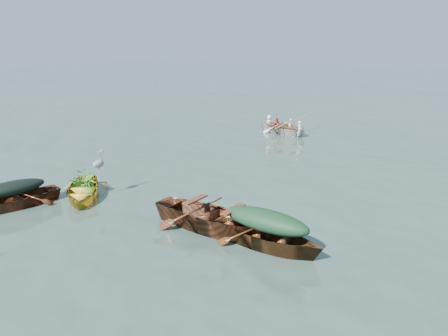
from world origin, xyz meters
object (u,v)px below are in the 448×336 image
object	(u,v)px
open_wooden_boat	(214,231)
rowed_boat	(284,134)
yellow_dinghy	(83,198)
heron	(99,169)
dark_covered_boat	(14,207)
green_tarp_boat	(265,247)

from	to	relation	value
open_wooden_boat	rowed_boat	world-z (taller)	open_wooden_boat
yellow_dinghy	heron	world-z (taller)	heron
yellow_dinghy	dark_covered_boat	size ratio (longest dim) A/B	0.92
open_wooden_boat	heron	size ratio (longest dim) A/B	5.37
yellow_dinghy	heron	xyz separation A→B (m)	(0.33, 0.44, 0.91)
yellow_dinghy	heron	size ratio (longest dim) A/B	3.58
dark_covered_boat	green_tarp_boat	bearing A→B (deg)	26.07
yellow_dinghy	green_tarp_boat	world-z (taller)	green_tarp_boat
green_tarp_boat	open_wooden_boat	distance (m)	1.55
open_wooden_boat	heron	world-z (taller)	heron
heron	dark_covered_boat	bearing A→B (deg)	-167.34
green_tarp_boat	rowed_boat	bearing A→B (deg)	26.24
rowed_boat	yellow_dinghy	bearing A→B (deg)	-173.62
yellow_dinghy	dark_covered_boat	xyz separation A→B (m)	(-0.91, -1.75, 0.00)
open_wooden_boat	rowed_boat	xyz separation A→B (m)	(-4.66, 11.54, 0.00)
yellow_dinghy	heron	distance (m)	1.06
dark_covered_boat	heron	size ratio (longest dim) A/B	3.87
dark_covered_boat	rowed_boat	distance (m)	13.92
open_wooden_boat	heron	xyz separation A→B (m)	(-4.48, -0.15, 0.91)
open_wooden_boat	green_tarp_boat	bearing A→B (deg)	-90.98
rowed_boat	green_tarp_boat	bearing A→B (deg)	-144.51
yellow_dinghy	rowed_boat	distance (m)	12.13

